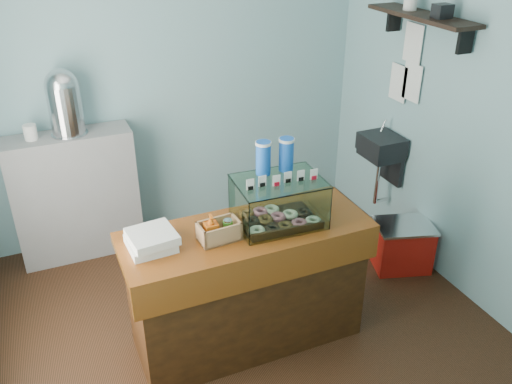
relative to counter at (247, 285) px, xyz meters
name	(u,v)px	position (x,y,z in m)	size (l,w,h in m)	color
ground	(235,315)	(0.00, 0.25, -0.46)	(3.50, 3.50, 0.00)	black
room_shell	(233,94)	(0.03, 0.26, 1.25)	(3.54, 3.04, 2.82)	#7EADB8
counter	(247,285)	(0.00, 0.00, 0.00)	(1.60, 0.60, 0.90)	#43220D
back_shelf	(76,196)	(-0.90, 1.57, 0.09)	(1.00, 0.32, 1.10)	gray
display_case	(277,197)	(0.22, 0.03, 0.61)	(0.57, 0.43, 0.52)	black
condiment_crate	(218,230)	(-0.21, -0.04, 0.51)	(0.26, 0.17, 0.19)	tan
pastry_boxes	(151,240)	(-0.60, 0.04, 0.49)	(0.29, 0.29, 0.11)	silver
coffee_urn	(64,101)	(-0.87, 1.57, 0.92)	(0.28, 0.28, 0.52)	silver
red_cooler	(402,245)	(1.51, 0.28, -0.25)	(0.55, 0.47, 0.41)	#B6160E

